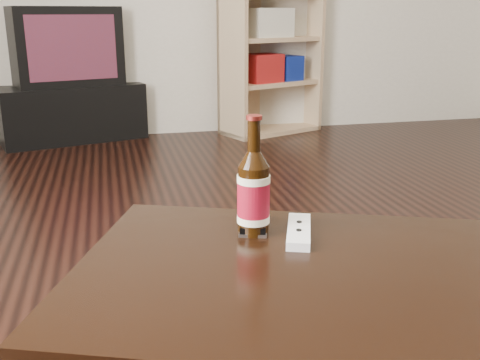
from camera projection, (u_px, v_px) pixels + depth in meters
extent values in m
cube|color=black|center=(406.00, 360.00, 1.48)|extent=(5.00, 6.00, 0.01)
cube|color=black|center=(71.00, 112.00, 3.97)|extent=(1.06, 0.73, 0.39)
cube|color=black|center=(65.00, 46.00, 3.83)|extent=(0.79, 0.61, 0.52)
cube|color=#9A1904|center=(73.00, 48.00, 3.65)|extent=(0.55, 0.16, 0.42)
cube|color=#A47853|center=(232.00, 41.00, 3.86)|extent=(0.16, 0.32, 1.36)
cube|color=#A47853|center=(308.00, 38.00, 4.25)|extent=(0.16, 0.32, 1.36)
cube|color=#A47853|center=(270.00, 130.00, 4.25)|extent=(0.81, 0.59, 0.03)
cube|color=#A47853|center=(259.00, 38.00, 4.17)|extent=(0.69, 0.31, 1.36)
cube|color=#A47853|center=(271.00, 83.00, 4.15)|extent=(0.74, 0.54, 0.03)
cube|color=#A47853|center=(272.00, 39.00, 4.06)|extent=(0.74, 0.54, 0.03)
cube|color=maroon|center=(262.00, 68.00, 4.04)|extent=(0.31, 0.29, 0.20)
cube|color=navy|center=(286.00, 68.00, 4.17)|extent=(0.24, 0.26, 0.18)
cube|color=beige|center=(268.00, 23.00, 3.98)|extent=(0.37, 0.31, 0.20)
cube|color=black|center=(362.00, 286.00, 1.05)|extent=(1.24, 0.98, 0.05)
cylinder|color=black|center=(157.00, 302.00, 1.40)|extent=(0.08, 0.08, 0.35)
cylinder|color=black|center=(253.00, 200.00, 1.21)|extent=(0.09, 0.09, 0.15)
cylinder|color=maroon|center=(253.00, 199.00, 1.21)|extent=(0.09, 0.09, 0.09)
cylinder|color=white|center=(254.00, 179.00, 1.20)|extent=(0.09, 0.09, 0.02)
cylinder|color=white|center=(253.00, 218.00, 1.22)|extent=(0.09, 0.09, 0.02)
cone|color=black|center=(254.00, 159.00, 1.19)|extent=(0.09, 0.09, 0.03)
cylinder|color=black|center=(254.00, 135.00, 1.17)|extent=(0.03, 0.03, 0.07)
cylinder|color=maroon|center=(254.00, 117.00, 1.16)|extent=(0.04, 0.04, 0.01)
cube|color=#B2B2B4|center=(254.00, 227.00, 1.26)|extent=(0.09, 0.13, 0.01)
cube|color=black|center=(254.00, 223.00, 1.26)|extent=(0.09, 0.12, 0.02)
cylinder|color=#B2B2B4|center=(253.00, 226.00, 1.22)|extent=(0.03, 0.03, 0.00)
cube|color=white|center=(299.00, 231.00, 1.21)|extent=(0.11, 0.18, 0.02)
cylinder|color=black|center=(299.00, 222.00, 1.24)|extent=(0.02, 0.02, 0.00)
cylinder|color=black|center=(299.00, 230.00, 1.19)|extent=(0.02, 0.02, 0.00)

